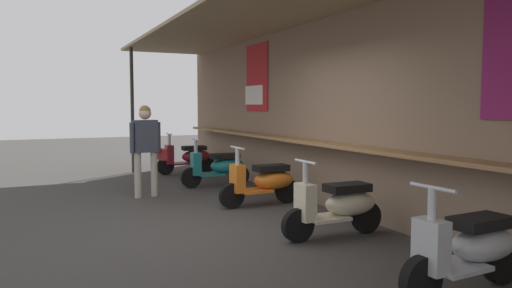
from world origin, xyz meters
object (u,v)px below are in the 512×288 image
at_px(scooter_maroon, 189,157).
at_px(scooter_orange, 265,181).
at_px(scooter_cream, 339,205).
at_px(scooter_teal, 220,167).
at_px(scooter_silver, 471,248).
at_px(shopper_with_handbag, 146,142).

relative_size(scooter_maroon, scooter_orange, 1.00).
relative_size(scooter_orange, scooter_cream, 1.00).
distance_m(scooter_teal, scooter_silver, 6.03).
distance_m(scooter_orange, shopper_with_handbag, 2.25).
relative_size(scooter_orange, scooter_silver, 1.00).
height_order(scooter_teal, scooter_orange, same).
bearing_deg(scooter_orange, scooter_silver, 88.35).
height_order(scooter_orange, shopper_with_handbag, shopper_with_handbag).
height_order(scooter_cream, shopper_with_handbag, shopper_with_handbag).
relative_size(scooter_teal, scooter_cream, 1.00).
distance_m(scooter_teal, scooter_cream, 4.09).
xyz_separation_m(scooter_maroon, scooter_orange, (4.02, -0.00, 0.00)).
xyz_separation_m(scooter_cream, scooter_silver, (1.94, -0.00, 0.00)).
bearing_deg(shopper_with_handbag, scooter_orange, -141.78).
bearing_deg(scooter_teal, scooter_cream, 94.02).
distance_m(scooter_maroon, shopper_with_handbag, 3.01).
bearing_deg(scooter_cream, scooter_orange, -89.87).
relative_size(scooter_maroon, scooter_teal, 1.00).
relative_size(scooter_silver, shopper_with_handbag, 0.87).
xyz_separation_m(scooter_silver, shopper_with_handbag, (-5.52, -1.56, 0.58)).
height_order(scooter_maroon, scooter_teal, same).
xyz_separation_m(scooter_maroon, scooter_cream, (6.08, 0.00, 0.00)).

